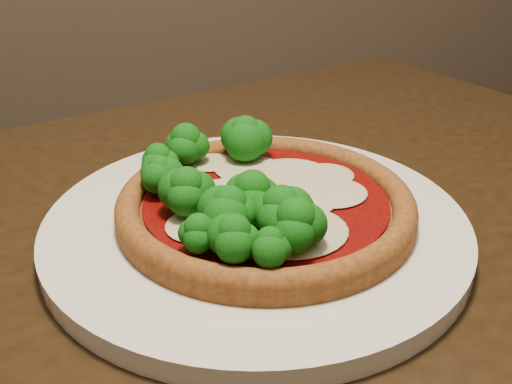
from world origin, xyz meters
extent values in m
cube|color=black|center=(-0.10, -0.03, 0.73)|extent=(1.28, 1.11, 0.04)
cylinder|color=black|center=(0.27, 0.46, 0.35)|extent=(0.06, 0.06, 0.71)
cylinder|color=silver|center=(-0.08, 0.01, 0.76)|extent=(0.36, 0.36, 0.02)
cylinder|color=brown|center=(-0.07, 0.01, 0.77)|extent=(0.25, 0.25, 0.01)
torus|color=brown|center=(-0.07, 0.01, 0.78)|extent=(0.25, 0.25, 0.02)
cylinder|color=#6E0705|center=(-0.07, 0.01, 0.78)|extent=(0.21, 0.21, 0.00)
ellipsoid|color=beige|center=(-0.11, 0.02, 0.78)|extent=(0.07, 0.07, 0.01)
ellipsoid|color=beige|center=(-0.02, 0.00, 0.78)|extent=(0.06, 0.06, 0.01)
ellipsoid|color=beige|center=(-0.13, -0.02, 0.78)|extent=(0.06, 0.06, 0.01)
ellipsoid|color=beige|center=(-0.04, 0.04, 0.78)|extent=(0.08, 0.07, 0.01)
ellipsoid|color=beige|center=(-0.07, -0.05, 0.78)|extent=(0.09, 0.08, 0.01)
ellipsoid|color=beige|center=(-0.07, 0.01, 0.78)|extent=(0.12, 0.11, 0.01)
ellipsoid|color=beige|center=(-0.01, 0.04, 0.78)|extent=(0.06, 0.05, 0.00)
ellipsoid|color=beige|center=(-0.07, 0.07, 0.78)|extent=(0.06, 0.06, 0.00)
ellipsoid|color=beige|center=(-0.10, 0.09, 0.78)|extent=(0.04, 0.04, 0.00)
ellipsoid|color=#137614|center=(-0.07, -0.05, 0.80)|extent=(0.04, 0.04, 0.03)
ellipsoid|color=#137614|center=(-0.10, -0.08, 0.80)|extent=(0.03, 0.03, 0.03)
ellipsoid|color=#137614|center=(-0.07, 0.09, 0.81)|extent=(0.05, 0.05, 0.04)
ellipsoid|color=#137614|center=(-0.14, -0.05, 0.80)|extent=(0.04, 0.04, 0.03)
ellipsoid|color=#137614|center=(-0.15, 0.07, 0.80)|extent=(0.04, 0.04, 0.03)
ellipsoid|color=#137614|center=(-0.12, -0.04, 0.81)|extent=(0.05, 0.05, 0.04)
ellipsoid|color=#137614|center=(-0.14, 0.00, 0.81)|extent=(0.05, 0.05, 0.04)
ellipsoid|color=#137614|center=(-0.16, 0.05, 0.80)|extent=(0.04, 0.04, 0.03)
ellipsoid|color=#137614|center=(-0.12, -0.07, 0.80)|extent=(0.04, 0.04, 0.04)
ellipsoid|color=#137614|center=(-0.12, 0.09, 0.81)|extent=(0.05, 0.05, 0.04)
ellipsoid|color=#137614|center=(-0.08, -0.05, 0.81)|extent=(0.05, 0.05, 0.04)
ellipsoid|color=#137614|center=(-0.09, -0.02, 0.81)|extent=(0.05, 0.05, 0.04)
ellipsoid|color=#137614|center=(-0.08, -0.07, 0.81)|extent=(0.05, 0.05, 0.04)
camera|label=1|loc=(-0.20, -0.39, 1.01)|focal=40.00mm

